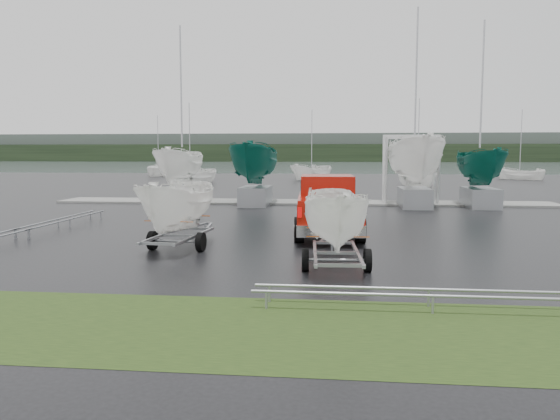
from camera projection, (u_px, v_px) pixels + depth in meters
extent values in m
plane|color=black|center=(279.00, 235.00, 20.46)|extent=(120.00, 120.00, 0.00)
plane|color=gray|center=(328.00, 167.00, 119.36)|extent=(300.00, 300.00, 0.00)
plane|color=#1E3012|center=(212.00, 327.00, 9.58)|extent=(40.00, 40.00, 0.00)
cube|color=gray|center=(302.00, 202.00, 33.31)|extent=(30.00, 3.00, 0.12)
cube|color=black|center=(332.00, 153.00, 188.27)|extent=(300.00, 8.00, 6.00)
cube|color=#4C5651|center=(332.00, 147.00, 195.97)|extent=(300.00, 6.00, 10.00)
cube|color=maroon|center=(328.00, 211.00, 20.62)|extent=(2.53, 6.47, 1.04)
cube|color=maroon|center=(327.00, 187.00, 21.68)|extent=(2.16, 2.63, 0.93)
cube|color=black|center=(327.00, 186.00, 21.67)|extent=(2.18, 2.36, 0.60)
cube|color=silver|center=(331.00, 232.00, 17.44)|extent=(2.22, 0.31, 0.38)
cylinder|color=black|center=(301.00, 216.00, 22.79)|extent=(0.38, 0.89, 0.88)
cylinder|color=black|center=(351.00, 216.00, 22.68)|extent=(0.38, 0.89, 0.88)
cylinder|color=black|center=(299.00, 230.00, 18.65)|extent=(0.38, 0.89, 0.88)
cylinder|color=black|center=(360.00, 230.00, 18.54)|extent=(0.38, 0.89, 0.88)
cube|color=#999CA1|center=(315.00, 253.00, 14.30)|extent=(0.27, 3.60, 0.08)
cube|color=#999CA1|center=(357.00, 253.00, 14.24)|extent=(0.27, 3.60, 0.08)
cylinder|color=#999CA1|center=(336.00, 260.00, 14.09)|extent=(1.60, 0.16, 0.08)
cylinder|color=black|center=(305.00, 260.00, 14.13)|extent=(0.21, 0.61, 0.60)
cylinder|color=black|center=(367.00, 260.00, 14.04)|extent=(0.21, 0.61, 0.60)
imported|color=white|center=(337.00, 167.00, 14.03)|extent=(1.74, 1.79, 4.40)
cube|color=#D54C06|center=(335.00, 228.00, 15.01)|extent=(1.55, 0.12, 0.03)
cube|color=#D54C06|center=(338.00, 237.00, 13.42)|extent=(1.55, 0.12, 0.03)
cube|color=#999CA1|center=(162.00, 235.00, 17.36)|extent=(0.38, 3.59, 0.08)
cube|color=#999CA1|center=(195.00, 236.00, 17.15)|extent=(0.38, 3.59, 0.08)
cylinder|color=#999CA1|center=(177.00, 241.00, 17.08)|extent=(1.60, 0.21, 0.08)
cylinder|color=black|center=(153.00, 240.00, 17.23)|extent=(0.23, 0.61, 0.60)
cylinder|color=black|center=(201.00, 242.00, 16.93)|extent=(0.23, 0.61, 0.60)
imported|color=white|center=(177.00, 162.00, 17.01)|extent=(1.86, 1.90, 4.58)
cube|color=#D54C06|center=(187.00, 215.00, 17.98)|extent=(1.55, 0.17, 0.03)
cube|color=#D54C06|center=(169.00, 221.00, 16.42)|extent=(1.55, 0.17, 0.03)
cylinder|color=silver|center=(386.00, 171.00, 31.79)|extent=(0.16, 0.58, 3.99)
cylinder|color=silver|center=(384.00, 170.00, 33.38)|extent=(0.16, 0.58, 3.99)
cylinder|color=silver|center=(439.00, 171.00, 31.48)|extent=(0.16, 0.58, 3.99)
cylinder|color=silver|center=(434.00, 170.00, 33.06)|extent=(0.16, 0.58, 3.99)
cube|color=silver|center=(411.00, 137.00, 32.22)|extent=(3.30, 0.25, 0.25)
cube|color=#999CA1|center=(181.00, 196.00, 32.02)|extent=(1.60, 3.20, 1.10)
imported|color=white|center=(179.00, 135.00, 31.65)|extent=(2.23, 2.29, 5.93)
cylinder|color=#B2B2B7|center=(181.00, 87.00, 31.85)|extent=(0.10, 0.10, 7.00)
cube|color=#999CA1|center=(256.00, 196.00, 31.75)|extent=(1.60, 3.20, 1.10)
imported|color=#0C594A|center=(255.00, 128.00, 31.34)|extent=(2.53, 2.60, 6.73)
cube|color=#999CA1|center=(414.00, 198.00, 30.60)|extent=(1.60, 3.20, 1.10)
imported|color=white|center=(416.00, 119.00, 30.14)|extent=(2.88, 2.95, 7.64)
cylinder|color=#B2B2B7|center=(416.00, 72.00, 30.36)|extent=(0.10, 0.10, 7.00)
cube|color=#999CA1|center=(480.00, 198.00, 30.51)|extent=(1.60, 3.20, 1.10)
imported|color=#0C594A|center=(483.00, 136.00, 30.15)|extent=(2.18, 2.24, 5.80)
cylinder|color=#B2B2B7|center=(482.00, 84.00, 30.35)|extent=(0.10, 0.10, 7.00)
cylinder|color=#999CA1|center=(70.00, 219.00, 22.33)|extent=(0.06, 6.50, 0.06)
cylinder|color=#999CA1|center=(58.00, 219.00, 22.38)|extent=(0.06, 6.50, 0.06)
cylinder|color=#999CA1|center=(433.00, 296.00, 10.36)|extent=(7.00, 0.06, 0.06)
cylinder|color=#999CA1|center=(429.00, 289.00, 10.85)|extent=(7.00, 0.06, 0.06)
imported|color=white|center=(190.00, 183.00, 54.78)|extent=(3.59, 3.61, 6.78)
cylinder|color=#B2B2B7|center=(190.00, 143.00, 54.36)|extent=(0.08, 0.08, 8.00)
imported|color=white|center=(312.00, 179.00, 63.34)|extent=(3.82, 3.85, 7.37)
cylinder|color=#B2B2B7|center=(312.00, 145.00, 62.92)|extent=(0.08, 0.08, 8.00)
imported|color=white|center=(417.00, 186.00, 50.56)|extent=(2.81, 2.85, 5.78)
cylinder|color=#B2B2B7|center=(418.00, 142.00, 50.14)|extent=(0.08, 0.08, 8.00)
imported|color=white|center=(519.00, 179.00, 62.70)|extent=(3.15, 3.15, 5.85)
cylinder|color=#B2B2B7|center=(521.00, 144.00, 62.28)|extent=(0.08, 0.08, 8.00)
imported|color=white|center=(159.00, 176.00, 72.95)|extent=(2.76, 2.82, 6.73)
cylinder|color=#B2B2B7|center=(158.00, 146.00, 72.54)|extent=(0.08, 0.08, 8.00)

